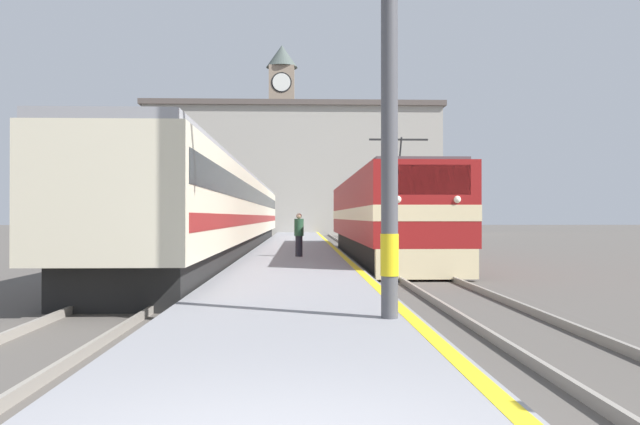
% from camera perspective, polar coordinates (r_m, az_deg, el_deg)
% --- Properties ---
extents(ground_plane, '(200.00, 200.00, 0.00)m').
position_cam_1_polar(ground_plane, '(33.50, -2.13, -3.40)').
color(ground_plane, '#514C47').
extents(platform, '(3.81, 140.00, 0.32)m').
position_cam_1_polar(platform, '(28.50, -2.17, -3.61)').
color(platform, gray).
rests_on(platform, ground).
extents(rail_track_near, '(2.83, 140.00, 0.16)m').
position_cam_1_polar(rail_track_near, '(28.71, 4.96, -3.84)').
color(rail_track_near, '#514C47').
rests_on(rail_track_near, ground).
extents(rail_track_far, '(2.84, 140.00, 0.16)m').
position_cam_1_polar(rail_track_far, '(28.71, -8.62, -3.84)').
color(rail_track_far, '#514C47').
rests_on(rail_track_far, ground).
extents(locomotive_train, '(2.92, 19.61, 4.45)m').
position_cam_1_polar(locomotive_train, '(26.37, 5.55, -0.34)').
color(locomotive_train, black).
rests_on(locomotive_train, ground).
extents(passenger_train, '(2.92, 37.92, 3.61)m').
position_cam_1_polar(passenger_train, '(29.67, -8.38, 0.00)').
color(passenger_train, black).
rests_on(passenger_train, ground).
extents(catenary_mast, '(2.41, 0.26, 8.65)m').
position_cam_1_polar(catenary_mast, '(9.39, 6.87, 17.48)').
color(catenary_mast, '#4C4C51').
rests_on(catenary_mast, platform).
extents(person_on_platform, '(0.34, 0.34, 1.57)m').
position_cam_1_polar(person_on_platform, '(22.60, -1.94, -1.97)').
color(person_on_platform, '#23232D').
rests_on(person_on_platform, platform).
extents(clock_tower, '(3.78, 3.78, 22.51)m').
position_cam_1_polar(clock_tower, '(75.93, -3.51, 7.29)').
color(clock_tower, gray).
rests_on(clock_tower, ground).
extents(station_building, '(28.40, 9.11, 12.58)m').
position_cam_1_polar(station_building, '(61.85, -2.40, 3.83)').
color(station_building, '#A8A399').
rests_on(station_building, ground).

